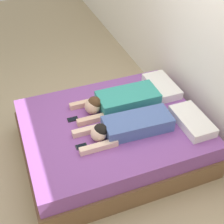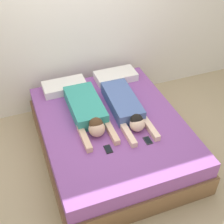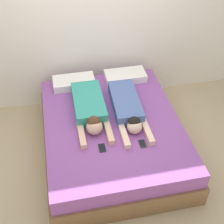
% 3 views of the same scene
% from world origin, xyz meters
% --- Properties ---
extents(ground_plane, '(12.00, 12.00, 0.00)m').
position_xyz_m(ground_plane, '(0.00, 0.00, 0.00)').
color(ground_plane, tan).
extents(wall_back, '(12.00, 0.06, 2.60)m').
position_xyz_m(wall_back, '(0.00, 1.22, 1.30)').
color(wall_back, white).
rests_on(wall_back, ground_plane).
extents(bed, '(1.73, 2.14, 0.51)m').
position_xyz_m(bed, '(0.00, 0.00, 0.25)').
color(bed, brown).
rests_on(bed, ground_plane).
extents(pillow_head_left, '(0.59, 0.31, 0.11)m').
position_xyz_m(pillow_head_left, '(-0.38, 0.85, 0.56)').
color(pillow_head_left, white).
rests_on(pillow_head_left, bed).
extents(pillow_head_right, '(0.59, 0.31, 0.11)m').
position_xyz_m(pillow_head_right, '(0.38, 0.85, 0.56)').
color(pillow_head_right, white).
rests_on(pillow_head_right, bed).
extents(person_left, '(0.39, 1.09, 0.22)m').
position_xyz_m(person_left, '(-0.25, 0.19, 0.59)').
color(person_left, teal).
rests_on(person_left, bed).
extents(person_right, '(0.37, 1.13, 0.21)m').
position_xyz_m(person_right, '(0.22, 0.11, 0.59)').
color(person_right, '#4C66A5').
rests_on(person_right, bed).
extents(cell_phone_left, '(0.07, 0.13, 0.01)m').
position_xyz_m(cell_phone_left, '(-0.20, -0.42, 0.51)').
color(cell_phone_left, black).
rests_on(cell_phone_left, bed).
extents(cell_phone_right, '(0.07, 0.13, 0.01)m').
position_xyz_m(cell_phone_right, '(0.26, -0.46, 0.51)').
color(cell_phone_right, '#2D2D33').
rests_on(cell_phone_right, bed).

